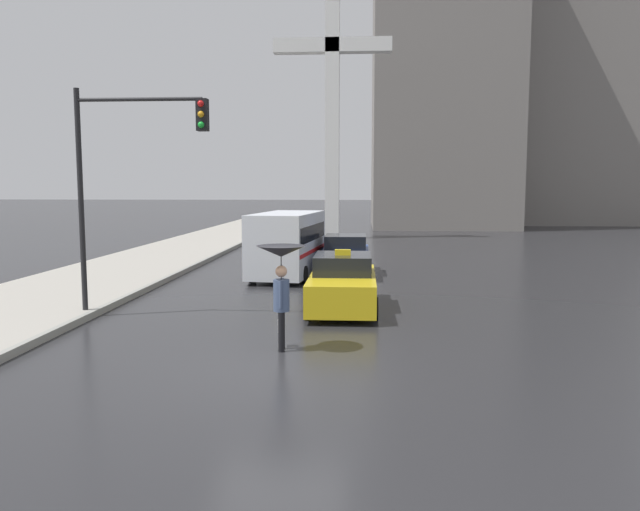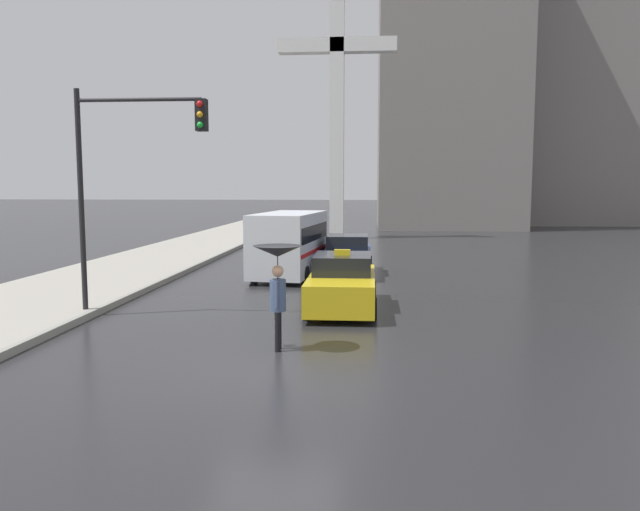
{
  "view_description": "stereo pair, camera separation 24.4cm",
  "coord_description": "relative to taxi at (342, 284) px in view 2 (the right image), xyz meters",
  "views": [
    {
      "loc": [
        1.53,
        -11.15,
        3.42
      ],
      "look_at": [
        0.3,
        7.08,
        1.4
      ],
      "focal_mm": 35.0,
      "sensor_mm": 36.0,
      "label": 1
    },
    {
      "loc": [
        1.77,
        -11.13,
        3.42
      ],
      "look_at": [
        0.3,
        7.08,
        1.4
      ],
      "focal_mm": 35.0,
      "sensor_mm": 36.0,
      "label": 2
    }
  ],
  "objects": [
    {
      "name": "ground_plane",
      "position": [
        -1.01,
        -6.12,
        -0.7
      ],
      "size": [
        300.0,
        300.0,
        0.0
      ],
      "primitive_type": "plane",
      "color": "#262628"
    },
    {
      "name": "taxi",
      "position": [
        0.0,
        0.0,
        0.0
      ],
      "size": [
        1.91,
        4.51,
        1.68
      ],
      "rotation": [
        0.0,
        0.0,
        3.14
      ],
      "color": "gold",
      "rests_on": "ground_plane"
    },
    {
      "name": "sedan_red",
      "position": [
        -0.11,
        6.94,
        0.0
      ],
      "size": [
        1.91,
        4.27,
        1.53
      ],
      "rotation": [
        0.0,
        0.0,
        3.14
      ],
      "color": "navy",
      "rests_on": "ground_plane"
    },
    {
      "name": "ambulance_van",
      "position": [
        -2.3,
        6.14,
        0.65
      ],
      "size": [
        2.55,
        5.28,
        2.44
      ],
      "rotation": [
        0.0,
        0.0,
        3.03
      ],
      "color": "silver",
      "rests_on": "ground_plane"
    },
    {
      "name": "pedestrian_with_umbrella",
      "position": [
        -1.14,
        -4.56,
        1.04
      ],
      "size": [
        1.03,
        1.03,
        2.21
      ],
      "rotation": [
        0.0,
        0.0,
        1.61
      ],
      "color": "black",
      "rests_on": "ground_plane"
    },
    {
      "name": "traffic_light",
      "position": [
        -5.44,
        -1.5,
        3.39
      ],
      "size": [
        3.46,
        0.38,
        5.92
      ],
      "color": "black",
      "rests_on": "ground_plane"
    },
    {
      "name": "building_tower_near",
      "position": [
        7.14,
        36.93,
        13.08
      ],
      "size": [
        11.49,
        11.63,
        27.56
      ],
      "color": "gray",
      "rests_on": "ground_plane"
    },
    {
      "name": "building_tower_far",
      "position": [
        19.71,
        42.33,
        16.96
      ],
      "size": [
        12.84,
        8.65,
        35.32
      ],
      "color": "gray",
      "rests_on": "ground_plane"
    },
    {
      "name": "monument_cross",
      "position": [
        -1.44,
        23.74,
        9.05
      ],
      "size": [
        7.57,
        0.9,
        17.2
      ],
      "color": "white",
      "rests_on": "ground_plane"
    }
  ]
}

